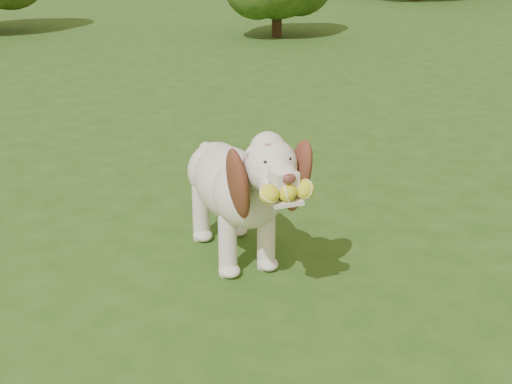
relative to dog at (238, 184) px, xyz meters
name	(u,v)px	position (x,y,z in m)	size (l,w,h in m)	color
ground	(216,319)	(-0.24, -0.49, -0.40)	(80.00, 80.00, 0.00)	#234915
dog	(238,184)	(0.00, 0.00, 0.00)	(0.41, 1.14, 0.74)	silver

